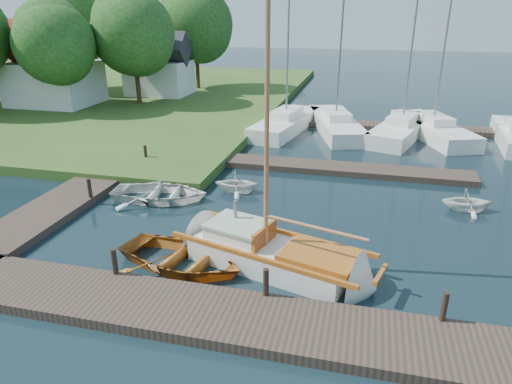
% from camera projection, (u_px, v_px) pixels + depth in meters
% --- Properties ---
extents(ground, '(160.00, 160.00, 0.00)m').
position_uv_depth(ground, '(256.00, 221.00, 17.30)').
color(ground, black).
rests_on(ground, ground).
extents(near_dock, '(18.00, 2.20, 0.30)m').
position_uv_depth(near_dock, '(201.00, 313.00, 11.84)').
color(near_dock, '#31291F').
rests_on(near_dock, ground).
extents(left_dock, '(2.20, 18.00, 0.30)m').
position_uv_depth(left_dock, '(97.00, 182.00, 20.82)').
color(left_dock, '#31291F').
rests_on(left_dock, ground).
extents(far_dock, '(14.00, 1.60, 0.30)m').
position_uv_depth(far_dock, '(326.00, 168.00, 22.66)').
color(far_dock, '#31291F').
rests_on(far_dock, ground).
extents(pontoon, '(30.00, 1.60, 0.30)m').
position_uv_depth(pontoon, '(465.00, 131.00, 29.45)').
color(pontoon, '#31291F').
rests_on(pontoon, ground).
extents(shore, '(50.00, 40.00, 0.50)m').
position_uv_depth(shore, '(25.00, 91.00, 43.20)').
color(shore, '#36511E').
rests_on(shore, ground).
extents(mooring_post_1, '(0.16, 0.16, 0.80)m').
position_uv_depth(mooring_post_1, '(114.00, 261.00, 13.20)').
color(mooring_post_1, black).
rests_on(mooring_post_1, near_dock).
extents(mooring_post_2, '(0.16, 0.16, 0.80)m').
position_uv_depth(mooring_post_2, '(266.00, 282.00, 12.21)').
color(mooring_post_2, black).
rests_on(mooring_post_2, near_dock).
extents(mooring_post_3, '(0.16, 0.16, 0.80)m').
position_uv_depth(mooring_post_3, '(444.00, 306.00, 11.21)').
color(mooring_post_3, black).
rests_on(mooring_post_3, near_dock).
extents(mooring_post_4, '(0.16, 0.16, 0.80)m').
position_uv_depth(mooring_post_4, '(90.00, 188.00, 18.59)').
color(mooring_post_4, black).
rests_on(mooring_post_4, left_dock).
extents(mooring_post_5, '(0.16, 0.16, 0.80)m').
position_uv_depth(mooring_post_5, '(145.00, 153.00, 23.09)').
color(mooring_post_5, black).
rests_on(mooring_post_5, left_dock).
extents(sailboat, '(7.41, 3.90, 9.83)m').
position_uv_depth(sailboat, '(276.00, 257.00, 14.13)').
color(sailboat, white).
rests_on(sailboat, ground).
extents(dinghy, '(4.71, 3.82, 0.86)m').
position_uv_depth(dinghy, '(181.00, 254.00, 14.12)').
color(dinghy, maroon).
rests_on(dinghy, ground).
extents(tender_a, '(4.32, 3.32, 0.83)m').
position_uv_depth(tender_a, '(159.00, 191.00, 19.08)').
color(tender_a, white).
rests_on(tender_a, ground).
extents(tender_b, '(2.12, 1.88, 1.03)m').
position_uv_depth(tender_b, '(237.00, 181.00, 19.89)').
color(tender_b, white).
rests_on(tender_b, ground).
extents(tender_d, '(2.15, 1.92, 1.03)m').
position_uv_depth(tender_d, '(468.00, 199.00, 18.03)').
color(tender_d, white).
rests_on(tender_d, ground).
extents(marina_boat_0, '(3.63, 8.44, 12.06)m').
position_uv_depth(marina_boat_0, '(286.00, 122.00, 29.97)').
color(marina_boat_0, white).
rests_on(marina_boat_0, ground).
extents(marina_boat_1, '(4.52, 8.76, 10.67)m').
position_uv_depth(marina_boat_1, '(336.00, 123.00, 29.73)').
color(marina_boat_1, white).
rests_on(marina_boat_1, ground).
extents(marina_boat_2, '(4.61, 8.48, 12.37)m').
position_uv_depth(marina_boat_2, '(402.00, 127.00, 28.52)').
color(marina_boat_2, white).
rests_on(marina_boat_2, ground).
extents(marina_boat_3, '(4.86, 8.21, 12.49)m').
position_uv_depth(marina_boat_3, '(433.00, 128.00, 28.47)').
color(marina_boat_3, white).
rests_on(marina_boat_3, ground).
extents(house_a, '(6.30, 5.00, 6.29)m').
position_uv_depth(house_a, '(53.00, 72.00, 35.02)').
color(house_a, white).
rests_on(house_a, shore).
extents(house_c, '(5.25, 4.00, 5.28)m').
position_uv_depth(house_c, '(159.00, 70.00, 39.24)').
color(house_c, white).
rests_on(house_c, shore).
extents(tree_2, '(5.83, 5.75, 7.82)m').
position_uv_depth(tree_2, '(55.00, 43.00, 31.96)').
color(tree_2, '#332114').
rests_on(tree_2, shore).
extents(tree_3, '(6.41, 6.38, 8.74)m').
position_uv_depth(tree_3, '(133.00, 32.00, 34.47)').
color(tree_3, '#332114').
rests_on(tree_3, shore).
extents(tree_4, '(7.01, 7.01, 9.66)m').
position_uv_depth(tree_4, '(71.00, 22.00, 39.63)').
color(tree_4, '#332114').
rests_on(tree_4, shore).
extents(tree_7, '(6.83, 6.83, 9.38)m').
position_uv_depth(tree_7, '(196.00, 24.00, 41.09)').
color(tree_7, '#332114').
rests_on(tree_7, shore).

